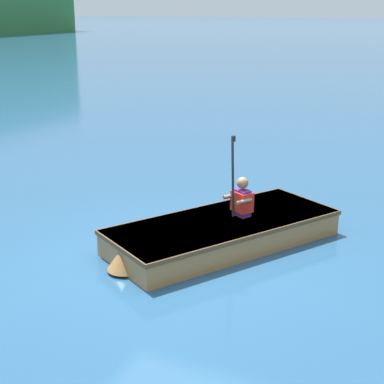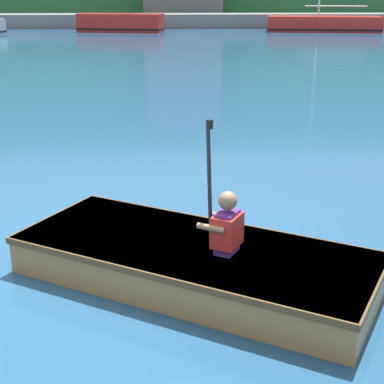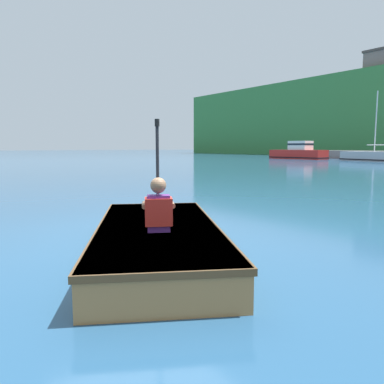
% 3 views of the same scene
% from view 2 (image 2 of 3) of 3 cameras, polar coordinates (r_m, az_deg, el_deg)
% --- Properties ---
extents(ground_plane, '(300.00, 300.00, 0.00)m').
position_cam_2_polar(ground_plane, '(6.07, -8.62, -6.88)').
color(ground_plane, navy).
extents(marina_dock, '(46.32, 2.40, 0.90)m').
position_cam_2_polar(marina_dock, '(41.54, -3.27, 16.25)').
color(marina_dock, slate).
rests_on(marina_dock, ground).
extents(moored_boat_dock_west_inner, '(5.44, 2.70, 1.07)m').
position_cam_2_polar(moored_boat_dock_west_inner, '(37.85, -6.93, 15.94)').
color(moored_boat_dock_west_inner, red).
rests_on(moored_boat_dock_west_inner, ground).
extents(moored_boat_dock_center_far, '(7.13, 3.19, 6.87)m').
position_cam_2_polar(moored_boat_dock_center_far, '(38.72, 12.63, 15.60)').
color(moored_boat_dock_center_far, red).
rests_on(moored_boat_dock_center_far, ground).
extents(rowboat_foreground, '(3.62, 2.86, 0.37)m').
position_cam_2_polar(rowboat_foreground, '(5.60, -0.31, -6.54)').
color(rowboat_foreground, '#A3703D').
rests_on(rowboat_foreground, ground).
extents(person_paddler, '(0.44, 0.44, 1.21)m').
position_cam_2_polar(person_paddler, '(5.28, 3.32, -3.21)').
color(person_paddler, '#592672').
rests_on(person_paddler, rowboat_foreground).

